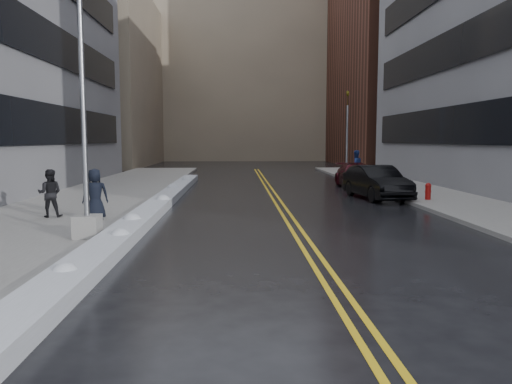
{
  "coord_description": "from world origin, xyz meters",
  "views": [
    {
      "loc": [
        0.68,
        -11.26,
        2.75
      ],
      "look_at": [
        1.21,
        2.51,
        1.3
      ],
      "focal_mm": 35.0,
      "sensor_mm": 36.0,
      "label": 1
    }
  ],
  "objects": [
    {
      "name": "fire_hydrant",
      "position": [
        9.0,
        10.0,
        0.55
      ],
      "size": [
        0.26,
        0.26,
        0.73
      ],
      "color": "maroon",
      "rests_on": "sidewalk_east"
    },
    {
      "name": "pedestrian_b",
      "position": [
        -5.6,
        5.63,
        0.96
      ],
      "size": [
        0.86,
        0.71,
        1.62
      ],
      "primitive_type": "imported",
      "rotation": [
        0.0,
        0.0,
        3.27
      ],
      "color": "black",
      "rests_on": "sidewalk_west"
    },
    {
      "name": "building_west_far",
      "position": [
        -15.5,
        44.0,
        9.0
      ],
      "size": [
        14.0,
        22.0,
        18.0
      ],
      "primitive_type": "cube",
      "color": "gray",
      "rests_on": "ground"
    },
    {
      "name": "lamppost",
      "position": [
        -3.3,
        2.0,
        2.53
      ],
      "size": [
        0.65,
        0.65,
        7.62
      ],
      "color": "gray",
      "rests_on": "sidewalk_west"
    },
    {
      "name": "traffic_signal",
      "position": [
        8.5,
        24.0,
        3.4
      ],
      "size": [
        0.16,
        0.2,
        6.0
      ],
      "color": "gray",
      "rests_on": "sidewalk_east"
    },
    {
      "name": "snow_ridge",
      "position": [
        -2.45,
        8.0,
        0.17
      ],
      "size": [
        0.9,
        30.0,
        0.34
      ],
      "primitive_type": "cube",
      "color": "silver",
      "rests_on": "ground"
    },
    {
      "name": "lane_line_right",
      "position": [
        2.65,
        10.0,
        0.0
      ],
      "size": [
        0.12,
        50.0,
        0.01
      ],
      "primitive_type": "cube",
      "color": "gold",
      "rests_on": "ground"
    },
    {
      "name": "pedestrian_east",
      "position": [
        8.2,
        20.01,
        1.11
      ],
      "size": [
        1.1,
        0.96,
        1.92
      ],
      "primitive_type": "imported",
      "rotation": [
        0.0,
        0.0,
        3.42
      ],
      "color": "navy",
      "rests_on": "sidewalk_east"
    },
    {
      "name": "building_far",
      "position": [
        2.0,
        60.0,
        11.0
      ],
      "size": [
        36.0,
        16.0,
        22.0
      ],
      "primitive_type": "cube",
      "color": "gray",
      "rests_on": "ground"
    },
    {
      "name": "sidewalk_east",
      "position": [
        10.0,
        10.0,
        0.07
      ],
      "size": [
        4.0,
        50.0,
        0.15
      ],
      "primitive_type": "cube",
      "color": "gray",
      "rests_on": "ground"
    },
    {
      "name": "building_east_far",
      "position": [
        19.0,
        42.0,
        14.0
      ],
      "size": [
        14.0,
        20.0,
        28.0
      ],
      "primitive_type": "cube",
      "color": "#562D21",
      "rests_on": "ground"
    },
    {
      "name": "car_black",
      "position": [
        7.14,
        11.46,
        0.78
      ],
      "size": [
        2.28,
        4.92,
        1.56
      ],
      "primitive_type": "imported",
      "rotation": [
        0.0,
        0.0,
        0.14
      ],
      "color": "black",
      "rests_on": "ground"
    },
    {
      "name": "car_maroon",
      "position": [
        7.5,
        16.91,
        0.69
      ],
      "size": [
        2.15,
        4.84,
        1.38
      ],
      "primitive_type": "imported",
      "rotation": [
        0.0,
        0.0,
        -0.04
      ],
      "color": "#410A12",
      "rests_on": "ground"
    },
    {
      "name": "sidewalk_west",
      "position": [
        -5.75,
        10.0,
        0.07
      ],
      "size": [
        5.5,
        50.0,
        0.15
      ],
      "primitive_type": "cube",
      "color": "gray",
      "rests_on": "ground"
    },
    {
      "name": "lane_line_left",
      "position": [
        2.35,
        10.0,
        0.0
      ],
      "size": [
        0.12,
        50.0,
        0.01
      ],
      "primitive_type": "cube",
      "color": "gold",
      "rests_on": "ground"
    },
    {
      "name": "pedestrian_c",
      "position": [
        -3.92,
        5.0,
        0.98
      ],
      "size": [
        0.94,
        0.76,
        1.67
      ],
      "primitive_type": "imported",
      "rotation": [
        0.0,
        0.0,
        3.46
      ],
      "color": "black",
      "rests_on": "sidewalk_west"
    },
    {
      "name": "ground",
      "position": [
        0.0,
        0.0,
        0.0
      ],
      "size": [
        160.0,
        160.0,
        0.0
      ],
      "primitive_type": "plane",
      "color": "black",
      "rests_on": "ground"
    }
  ]
}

